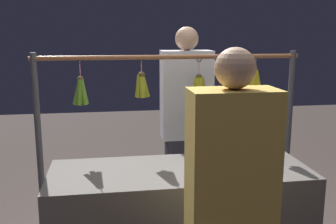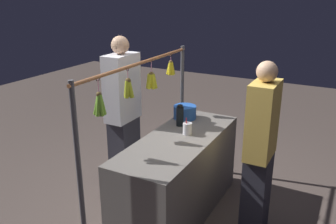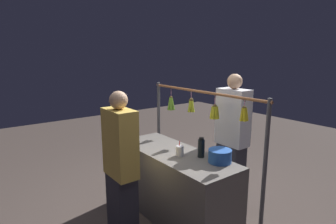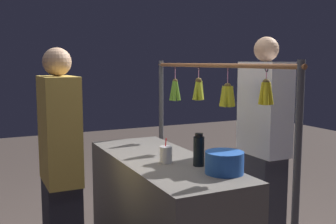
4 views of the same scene
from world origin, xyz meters
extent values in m
cube|color=#66605B|center=(0.00, 0.00, 0.41)|extent=(1.66, 0.62, 0.83)
cylinder|color=#4C4C51|center=(-0.93, -0.42, 0.78)|extent=(0.04, 0.04, 1.55)
cylinder|color=#4C4C51|center=(0.93, -0.42, 0.78)|extent=(0.04, 0.04, 1.55)
cylinder|color=#9E6038|center=(0.00, -0.42, 1.51)|extent=(1.92, 0.03, 0.03)
torus|color=black|center=(-0.64, -0.42, 1.49)|extent=(0.04, 0.01, 0.04)
cylinder|color=pink|center=(-0.64, -0.42, 1.45)|extent=(0.01, 0.01, 0.08)
sphere|color=brown|center=(-0.64, -0.42, 1.41)|extent=(0.05, 0.05, 0.05)
cylinder|color=yellow|center=(-0.62, -0.42, 1.34)|extent=(0.06, 0.03, 0.14)
cylinder|color=yellow|center=(-0.63, -0.40, 1.34)|extent=(0.04, 0.05, 0.15)
cylinder|color=yellow|center=(-0.65, -0.41, 1.34)|extent=(0.06, 0.05, 0.15)
cylinder|color=yellow|center=(-0.65, -0.44, 1.34)|extent=(0.05, 0.05, 0.15)
cylinder|color=yellow|center=(-0.63, -0.44, 1.34)|extent=(0.04, 0.07, 0.15)
torus|color=black|center=(-0.21, -0.42, 1.49)|extent=(0.04, 0.01, 0.04)
cylinder|color=pink|center=(-0.21, -0.42, 1.43)|extent=(0.01, 0.01, 0.13)
sphere|color=brown|center=(-0.21, -0.42, 1.36)|extent=(0.05, 0.05, 0.05)
cylinder|color=gold|center=(-0.18, -0.42, 1.29)|extent=(0.07, 0.04, 0.15)
cylinder|color=gold|center=(-0.20, -0.40, 1.29)|extent=(0.05, 0.06, 0.15)
cylinder|color=gold|center=(-0.23, -0.39, 1.29)|extent=(0.05, 0.06, 0.15)
cylinder|color=gold|center=(-0.24, -0.42, 1.29)|extent=(0.06, 0.04, 0.15)
cylinder|color=gold|center=(-0.23, -0.45, 1.29)|extent=(0.05, 0.06, 0.15)
cylinder|color=gold|center=(-0.20, -0.45, 1.29)|extent=(0.05, 0.06, 0.15)
torus|color=black|center=(0.20, -0.42, 1.49)|extent=(0.04, 0.01, 0.04)
cylinder|color=pink|center=(0.20, -0.42, 1.44)|extent=(0.01, 0.01, 0.11)
sphere|color=brown|center=(0.20, -0.42, 1.38)|extent=(0.05, 0.05, 0.05)
cylinder|color=#A7B526|center=(0.22, -0.42, 1.31)|extent=(0.06, 0.04, 0.16)
cylinder|color=#A7B526|center=(0.20, -0.40, 1.31)|extent=(0.04, 0.07, 0.16)
cylinder|color=#A7B526|center=(0.18, -0.42, 1.31)|extent=(0.08, 0.04, 0.16)
cylinder|color=#A7B526|center=(0.20, -0.44, 1.31)|extent=(0.04, 0.06, 0.16)
torus|color=black|center=(0.63, -0.42, 1.49)|extent=(0.04, 0.01, 0.04)
cylinder|color=pink|center=(0.63, -0.42, 1.43)|extent=(0.01, 0.01, 0.13)
sphere|color=brown|center=(0.63, -0.42, 1.36)|extent=(0.05, 0.05, 0.05)
cylinder|color=#68A02D|center=(0.65, -0.42, 1.27)|extent=(0.08, 0.04, 0.18)
cylinder|color=#68A02D|center=(0.63, -0.40, 1.27)|extent=(0.05, 0.06, 0.18)
cylinder|color=#68A02D|center=(0.61, -0.41, 1.27)|extent=(0.06, 0.06, 0.19)
cylinder|color=#68A02D|center=(0.61, -0.43, 1.27)|extent=(0.06, 0.06, 0.19)
cylinder|color=#68A02D|center=(0.63, -0.44, 1.27)|extent=(0.05, 0.08, 0.18)
cylinder|color=black|center=(-0.30, -0.14, 0.93)|extent=(0.08, 0.08, 0.20)
cylinder|color=black|center=(-0.30, -0.14, 1.04)|extent=(0.05, 0.05, 0.02)
cylinder|color=blue|center=(-0.53, -0.19, 0.90)|extent=(0.25, 0.25, 0.14)
cylinder|color=silver|center=(-0.13, 0.03, 0.89)|extent=(0.09, 0.09, 0.12)
cylinder|color=red|center=(-0.11, 0.03, 0.91)|extent=(0.01, 0.03, 0.17)
cube|color=#2D2D38|center=(-0.20, -0.78, 0.41)|extent=(0.33, 0.22, 0.82)
cube|color=silver|center=(-0.20, -0.78, 1.18)|extent=(0.41, 0.22, 0.72)
sphere|color=tan|center=(-0.20, -0.78, 1.63)|extent=(0.19, 0.19, 0.19)
cube|color=gold|center=(-0.09, 0.76, 1.11)|extent=(0.39, 0.21, 0.68)
sphere|color=tan|center=(-0.09, 0.76, 1.54)|extent=(0.18, 0.18, 0.18)
camera|label=1|loc=(0.45, 2.34, 1.69)|focal=42.05mm
camera|label=2|loc=(2.83, 1.40, 2.18)|focal=38.34mm
camera|label=3|loc=(-2.47, 1.97, 1.97)|focal=30.17mm
camera|label=4|loc=(-2.61, 1.22, 1.54)|focal=42.59mm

